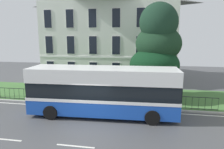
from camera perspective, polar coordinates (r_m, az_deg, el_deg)
The scene contains 6 objects.
ground_plane at distance 13.65m, azimuth -5.76°, elevation -13.07°, with size 60.00×56.00×0.18m.
georgian_townhouse at distance 26.83m, azimuth 0.05°, elevation 11.13°, with size 15.46×9.84×11.02m.
iron_verge_railing at distance 16.61m, azimuth -6.63°, elevation -6.34°, with size 19.52×0.04×0.97m.
evergreen_tree at distance 17.74m, azimuth 12.29°, elevation 4.56°, with size 4.37×4.42×8.23m.
single_decker_bus at distance 14.13m, azimuth -2.50°, elevation -4.54°, with size 10.20×3.03×3.36m.
litter_bin at distance 17.53m, azimuth -5.96°, elevation -5.12°, with size 0.52×0.52×1.17m.
Camera 1 is at (3.45, -10.81, 5.49)m, focal length 32.82 mm.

